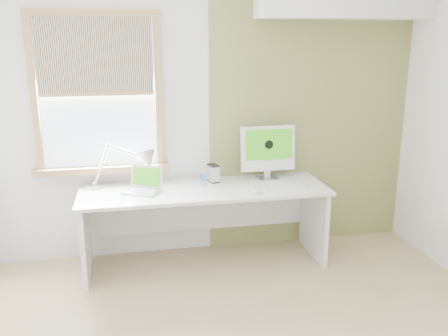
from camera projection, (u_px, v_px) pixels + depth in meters
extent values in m
cube|color=white|center=(209.00, 118.00, 4.48)|extent=(4.00, 0.02, 2.60)
cube|color=olive|center=(311.00, 115.00, 4.65)|extent=(2.00, 0.02, 2.60)
cube|color=#AA814F|center=(34.00, 95.00, 4.09)|extent=(0.06, 0.06, 1.42)
cube|color=#AA814F|center=(158.00, 93.00, 4.29)|extent=(0.06, 0.06, 1.42)
cube|color=#AA814F|center=(92.00, 13.00, 4.01)|extent=(1.00, 0.06, 0.06)
cube|color=#AA814F|center=(103.00, 169.00, 4.35)|extent=(1.20, 0.14, 0.06)
cube|color=#D1E2F9|center=(98.00, 94.00, 4.21)|extent=(1.00, 0.01, 1.30)
cube|color=beige|center=(95.00, 56.00, 4.08)|extent=(0.98, 0.02, 0.65)
cube|color=#AA814F|center=(97.00, 94.00, 4.17)|extent=(0.98, 0.03, 0.03)
cube|color=white|center=(205.00, 190.00, 4.25)|extent=(2.20, 0.70, 0.03)
cube|color=white|center=(86.00, 237.00, 4.15)|extent=(0.04, 0.64, 0.70)
cube|color=white|center=(314.00, 220.00, 4.55)|extent=(0.04, 0.64, 0.70)
cube|color=white|center=(200.00, 206.00, 4.63)|extent=(2.08, 0.02, 0.48)
cylinder|color=silver|center=(95.00, 186.00, 4.28)|extent=(0.17, 0.17, 0.02)
sphere|color=silver|center=(95.00, 184.00, 4.27)|extent=(0.05, 0.05, 0.05)
cylinder|color=silver|center=(102.00, 165.00, 4.24)|extent=(0.16, 0.03, 0.35)
sphere|color=silver|center=(108.00, 146.00, 4.22)|extent=(0.04, 0.04, 0.04)
cylinder|color=silver|center=(127.00, 152.00, 4.25)|extent=(0.32, 0.05, 0.14)
sphere|color=silver|center=(145.00, 157.00, 4.28)|extent=(0.04, 0.04, 0.04)
cone|color=silver|center=(148.00, 160.00, 4.30)|extent=(0.26, 0.28, 0.21)
cube|color=silver|center=(142.00, 191.00, 4.14)|extent=(0.36, 0.33, 0.02)
cube|color=#B2B5B7|center=(142.00, 190.00, 4.14)|extent=(0.28, 0.23, 0.00)
cube|color=silver|center=(147.00, 177.00, 4.21)|extent=(0.29, 0.20, 0.20)
cube|color=#2D7B11|center=(146.00, 177.00, 4.20)|extent=(0.25, 0.17, 0.16)
cylinder|color=silver|center=(202.00, 184.00, 4.35)|extent=(0.08, 0.08, 0.02)
cube|color=silver|center=(202.00, 177.00, 4.33)|extent=(0.05, 0.02, 0.11)
cube|color=#194C99|center=(202.00, 177.00, 4.32)|extent=(0.04, 0.01, 0.08)
cube|color=silver|center=(213.00, 173.00, 4.43)|extent=(0.11, 0.14, 0.16)
cube|color=black|center=(213.00, 165.00, 4.41)|extent=(0.11, 0.14, 0.01)
cube|color=black|center=(213.00, 181.00, 4.45)|extent=(0.11, 0.14, 0.01)
cube|color=silver|center=(268.00, 178.00, 4.54)|extent=(0.19, 0.17, 0.01)
cube|color=silver|center=(267.00, 168.00, 4.54)|extent=(0.06, 0.02, 0.17)
cube|color=white|center=(268.00, 148.00, 4.48)|extent=(0.52, 0.10, 0.42)
cube|color=#2D7B11|center=(269.00, 145.00, 4.44)|extent=(0.45, 0.04, 0.28)
cylinder|color=black|center=(269.00, 145.00, 4.44)|extent=(0.08, 0.01, 0.08)
cube|color=white|center=(286.00, 188.00, 4.24)|extent=(0.41, 0.15, 0.01)
cube|color=white|center=(286.00, 187.00, 4.24)|extent=(0.38, 0.12, 0.00)
ellipsoid|color=white|center=(256.00, 191.00, 4.12)|extent=(0.09, 0.11, 0.03)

